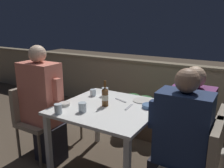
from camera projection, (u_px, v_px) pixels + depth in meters
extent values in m
plane|color=brown|center=(109.00, 168.00, 2.63)|extent=(16.00, 16.00, 0.00)
cube|color=gray|center=(164.00, 90.00, 3.98)|extent=(9.00, 0.14, 0.87)
cube|color=gray|center=(165.00, 64.00, 3.86)|extent=(9.00, 0.18, 0.04)
cube|color=white|center=(108.00, 108.00, 2.44)|extent=(0.99, 0.97, 0.03)
cube|color=silver|center=(49.00, 147.00, 2.39)|extent=(0.05, 0.05, 0.70)
cube|color=silver|center=(97.00, 117.00, 3.11)|extent=(0.05, 0.05, 0.70)
cube|color=silver|center=(162.00, 133.00, 2.68)|extent=(0.05, 0.05, 0.70)
cube|color=brown|center=(143.00, 125.00, 3.37)|extent=(0.71, 0.36, 0.28)
ellipsoid|color=#2D6633|center=(131.00, 104.00, 3.40)|extent=(0.32, 0.47, 0.30)
ellipsoid|color=#2D6633|center=(144.00, 107.00, 3.30)|extent=(0.32, 0.47, 0.30)
ellipsoid|color=#2D6633|center=(158.00, 109.00, 3.20)|extent=(0.32, 0.47, 0.30)
cube|color=gray|center=(39.00, 123.00, 2.77)|extent=(0.41, 0.41, 0.05)
cube|color=gray|center=(27.00, 102.00, 2.80)|extent=(0.06, 0.41, 0.39)
cylinder|color=#7F705B|center=(18.00, 142.00, 2.77)|extent=(0.03, 0.03, 0.40)
cylinder|color=#7F705B|center=(40.00, 151.00, 2.60)|extent=(0.03, 0.03, 0.40)
cylinder|color=#7F705B|center=(41.00, 131.00, 3.07)|extent=(0.03, 0.03, 0.40)
cylinder|color=#7F705B|center=(62.00, 137.00, 2.89)|extent=(0.03, 0.03, 0.40)
cube|color=#282833|center=(51.00, 142.00, 2.74)|extent=(0.31, 0.23, 0.45)
cube|color=#E07A66|center=(41.00, 93.00, 2.64)|extent=(0.45, 0.26, 0.69)
cube|color=#E07A66|center=(57.00, 89.00, 2.50)|extent=(0.07, 0.07, 0.24)
sphere|color=beige|center=(37.00, 54.00, 2.52)|extent=(0.19, 0.19, 0.19)
cube|color=gray|center=(62.00, 112.00, 3.10)|extent=(0.41, 0.41, 0.05)
cube|color=gray|center=(50.00, 93.00, 3.13)|extent=(0.06, 0.41, 0.39)
cylinder|color=#7F705B|center=(43.00, 129.00, 3.10)|extent=(0.03, 0.03, 0.40)
cylinder|color=#7F705B|center=(63.00, 136.00, 2.93)|extent=(0.03, 0.03, 0.40)
cylinder|color=#7F705B|center=(62.00, 120.00, 3.39)|extent=(0.03, 0.03, 0.40)
cylinder|color=#7F705B|center=(81.00, 125.00, 3.22)|extent=(0.03, 0.03, 0.40)
cube|color=gray|center=(188.00, 167.00, 1.94)|extent=(0.41, 0.41, 0.05)
cube|color=gray|center=(215.00, 149.00, 1.79)|extent=(0.06, 0.41, 0.39)
cube|color=navy|center=(183.00, 129.00, 1.88)|extent=(0.42, 0.26, 0.60)
cube|color=navy|center=(154.00, 114.00, 1.99)|extent=(0.07, 0.07, 0.24)
sphere|color=#99755B|center=(187.00, 81.00, 1.78)|extent=(0.19, 0.19, 0.19)
cube|color=gray|center=(196.00, 149.00, 2.21)|extent=(0.41, 0.41, 0.05)
cube|color=gray|center=(220.00, 132.00, 2.06)|extent=(0.06, 0.41, 0.39)
cylinder|color=#7F705B|center=(180.00, 156.00, 2.50)|extent=(0.03, 0.03, 0.40)
cylinder|color=#7F705B|center=(216.00, 166.00, 2.33)|extent=(0.03, 0.03, 0.40)
cube|color=#282833|center=(176.00, 162.00, 2.34)|extent=(0.26, 0.23, 0.45)
cube|color=#6B2D66|center=(191.00, 117.00, 2.16)|extent=(0.37, 0.26, 0.56)
cube|color=#6B2D66|center=(165.00, 105.00, 2.27)|extent=(0.07, 0.07, 0.24)
sphere|color=tan|center=(195.00, 77.00, 2.06)|extent=(0.19, 0.19, 0.19)
cylinder|color=brown|center=(105.00, 98.00, 2.43)|extent=(0.07, 0.07, 0.17)
cylinder|color=beige|center=(105.00, 97.00, 2.42)|extent=(0.07, 0.07, 0.06)
cone|color=brown|center=(105.00, 89.00, 2.40)|extent=(0.07, 0.07, 0.03)
cylinder|color=brown|center=(105.00, 84.00, 2.39)|extent=(0.03, 0.03, 0.07)
cylinder|color=silver|center=(142.00, 100.00, 2.59)|extent=(0.21, 0.21, 0.01)
cylinder|color=beige|center=(65.00, 104.00, 2.45)|extent=(0.11, 0.11, 0.03)
torus|color=beige|center=(65.00, 103.00, 2.45)|extent=(0.11, 0.11, 0.01)
cylinder|color=#4C709E|center=(150.00, 106.00, 2.39)|extent=(0.15, 0.15, 0.04)
torus|color=#4C709E|center=(150.00, 105.00, 2.38)|extent=(0.15, 0.15, 0.01)
cylinder|color=silver|center=(82.00, 107.00, 2.28)|extent=(0.08, 0.08, 0.09)
cylinder|color=silver|center=(105.00, 92.00, 2.75)|extent=(0.08, 0.08, 0.10)
cylinder|color=silver|center=(93.00, 93.00, 2.76)|extent=(0.07, 0.07, 0.08)
cylinder|color=silver|center=(58.00, 109.00, 2.24)|extent=(0.07, 0.07, 0.09)
cube|color=silver|center=(129.00, 107.00, 2.40)|extent=(0.03, 0.17, 0.01)
cube|color=silver|center=(121.00, 100.00, 2.60)|extent=(0.17, 0.08, 0.01)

